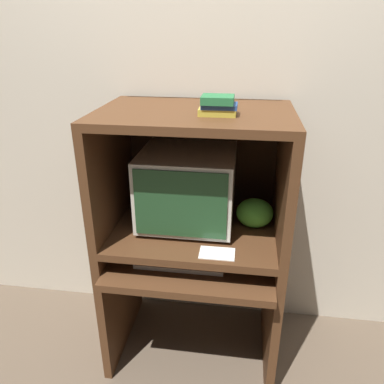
% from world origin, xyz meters
% --- Properties ---
extents(wall_back, '(6.00, 0.06, 2.60)m').
position_xyz_m(wall_back, '(0.00, 0.66, 1.30)').
color(wall_back, beige).
rests_on(wall_back, ground_plane).
extents(desk_base, '(0.85, 0.66, 0.64)m').
position_xyz_m(desk_base, '(0.00, 0.26, 0.40)').
color(desk_base, '#4C2D19').
rests_on(desk_base, ground_plane).
extents(desk_monitor_shelf, '(0.85, 0.60, 0.12)m').
position_xyz_m(desk_monitor_shelf, '(0.00, 0.30, 0.73)').
color(desk_monitor_shelf, '#4C2D19').
rests_on(desk_monitor_shelf, desk_base).
extents(hutch_upper, '(0.85, 0.60, 0.57)m').
position_xyz_m(hutch_upper, '(0.00, 0.33, 1.14)').
color(hutch_upper, '#4C2D19').
rests_on(hutch_upper, desk_monitor_shelf).
extents(crt_monitor, '(0.45, 0.43, 0.37)m').
position_xyz_m(crt_monitor, '(-0.04, 0.36, 0.95)').
color(crt_monitor, beige).
rests_on(crt_monitor, desk_monitor_shelf).
extents(keyboard, '(0.41, 0.15, 0.03)m').
position_xyz_m(keyboard, '(-0.05, 0.15, 0.65)').
color(keyboard, beige).
rests_on(keyboard, desk_base).
extents(mouse, '(0.06, 0.04, 0.03)m').
position_xyz_m(mouse, '(0.22, 0.14, 0.66)').
color(mouse, '#B7B7B7').
rests_on(mouse, desk_base).
extents(snack_bag, '(0.18, 0.13, 0.15)m').
position_xyz_m(snack_bag, '(0.29, 0.35, 0.83)').
color(snack_bag, green).
rests_on(snack_bag, desk_monitor_shelf).
extents(book_stack, '(0.15, 0.12, 0.08)m').
position_xyz_m(book_stack, '(0.10, 0.22, 1.37)').
color(book_stack, gold).
rests_on(book_stack, hutch_upper).
extents(paper_card, '(0.15, 0.10, 0.00)m').
position_xyz_m(paper_card, '(0.13, 0.08, 0.76)').
color(paper_card, white).
rests_on(paper_card, desk_monitor_shelf).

